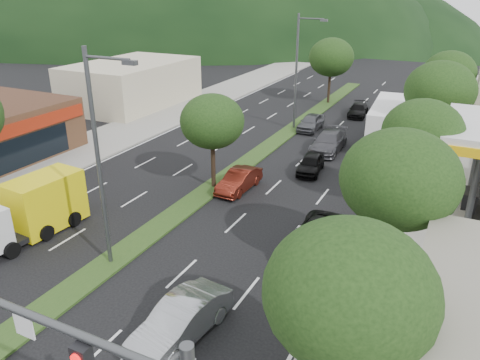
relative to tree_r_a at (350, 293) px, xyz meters
The scene contains 23 objects.
sidewalk_right 21.54m from the tree_r_a, 88.64° to the left, with size 5.00×90.00×0.15m, color gray.
sidewalk_left 32.99m from the tree_r_a, 139.97° to the left, with size 6.00×90.00×0.15m, color gray.
median 27.25m from the tree_r_a, 116.57° to the left, with size 1.60×56.00×0.12m, color #1E3A15.
bldg_left_far 43.21m from the tree_r_a, 135.94° to the left, with size 9.00×14.00×4.60m, color beige.
hill_far 140.44m from the tree_r_a, 130.96° to the left, with size 176.00×132.00×82.00m, color black.
tree_r_a is the anchor object (origin of this frame).
tree_r_b 8.00m from the tree_r_a, 90.00° to the left, with size 4.80×4.80×6.94m.
tree_r_c 16.00m from the tree_r_a, 90.00° to the left, with size 4.40×4.40×6.48m.
tree_r_d 26.00m from the tree_r_a, 90.00° to the left, with size 5.00×5.00×7.17m.
tree_r_e 36.00m from the tree_r_a, 90.00° to the left, with size 4.60×4.60×6.71m.
tree_med_near 18.44m from the tree_r_a, 130.60° to the left, with size 4.00×4.00×6.02m.
tree_med_far 41.76m from the tree_r_a, 106.70° to the left, with size 4.80×4.80×6.94m.
streetlight_near 12.48m from the tree_r_a, 161.27° to the left, with size 2.60×0.25×10.00m.
streetlight_mid 31.32m from the tree_r_a, 112.13° to the left, with size 2.60×0.25×10.00m.
sedan_silver 7.53m from the tree_r_a, 168.90° to the left, with size 1.62×4.64×1.53m, color #A4A6AB.
car_queue_a 21.06m from the tree_r_a, 110.43° to the left, with size 1.51×3.75×1.28m, color black.
car_queue_b 25.77m from the tree_r_a, 106.90° to the left, with size 2.11×5.20×1.51m, color #444448.
car_queue_c 18.16m from the tree_r_a, 125.75° to the left, with size 1.42×4.08×1.34m, color #51160D.
car_queue_d 10.80m from the tree_r_a, 110.79° to the left, with size 2.44×5.30×1.47m, color black.
car_queue_e 31.44m from the tree_r_a, 109.69° to the left, with size 1.67×4.16×1.42m, color #4E4F53.
car_queue_f 37.16m from the tree_r_a, 102.17° to the left, with size 1.69×4.16×1.21m, color black.
box_truck 18.34m from the tree_r_a, 165.20° to the left, with size 2.71×6.14×2.95m.
motorhome 28.67m from the tree_r_a, 97.39° to the left, with size 3.33×8.97×3.38m.
Camera 1 is at (13.90, -6.29, 12.23)m, focal length 35.00 mm.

